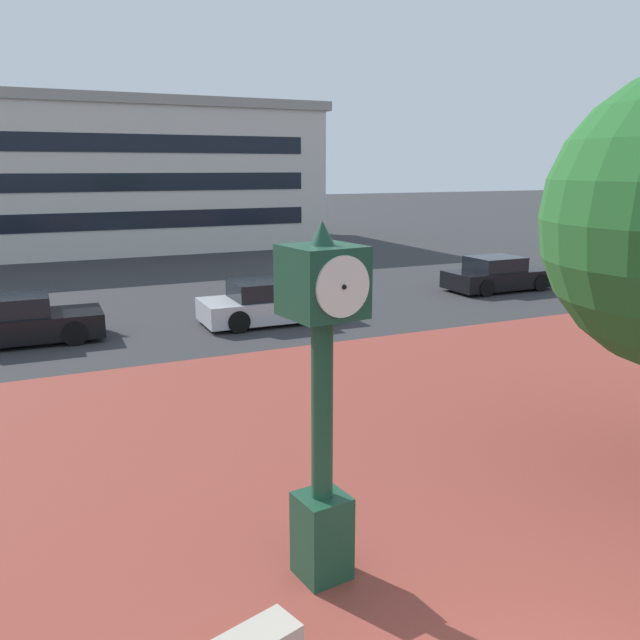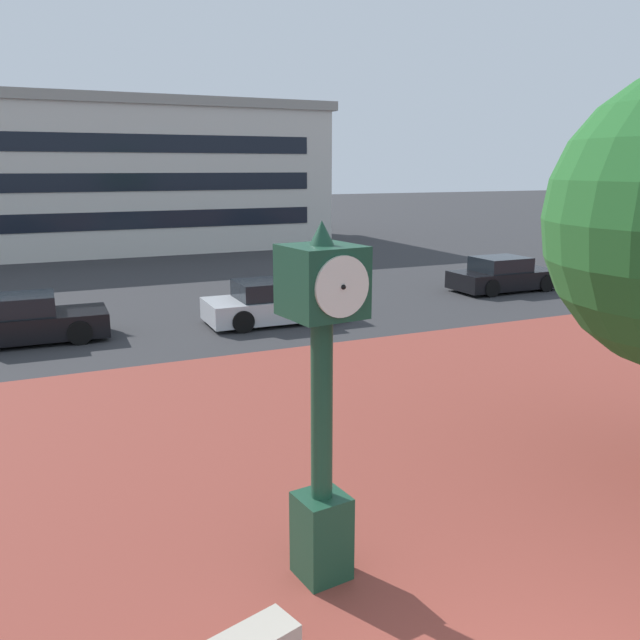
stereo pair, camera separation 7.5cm
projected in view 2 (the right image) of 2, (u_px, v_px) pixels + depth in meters
The scene contains 6 objects.
plaza_brick_paving at pixel (343, 518), 8.66m from camera, with size 44.00×16.17×0.01m, color brown.
street_clock at pixel (322, 389), 6.95m from camera, with size 0.82×0.87×4.03m.
car_street_near at pixel (25, 321), 17.26m from camera, with size 4.12×1.91×1.28m.
car_street_mid at pixel (274, 304), 19.51m from camera, with size 4.19×1.99×1.28m.
car_street_far at pixel (503, 276), 24.54m from camera, with size 4.10×1.93×1.28m.
civic_building at pixel (34, 176), 36.93m from camera, with size 31.72×13.67×8.12m.
Camera 2 is at (-3.49, -2.92, 4.55)m, focal length 36.61 mm.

